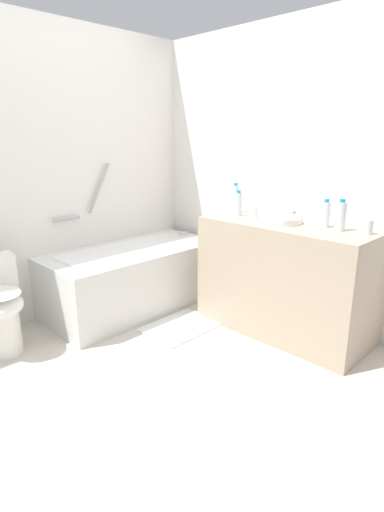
% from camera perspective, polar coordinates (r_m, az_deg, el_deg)
% --- Properties ---
extents(ground_plane, '(4.17, 4.17, 0.00)m').
position_cam_1_polar(ground_plane, '(2.73, -7.60, -16.98)').
color(ground_plane, beige).
extents(wall_back_tiled, '(3.57, 0.10, 2.38)m').
position_cam_1_polar(wall_back_tiled, '(3.51, -22.66, 10.19)').
color(wall_back_tiled, silver).
rests_on(wall_back_tiled, ground_plane).
extents(wall_right_mirror, '(0.10, 3.08, 2.38)m').
position_cam_1_polar(wall_right_mirror, '(3.52, 13.47, 11.00)').
color(wall_right_mirror, silver).
rests_on(wall_right_mirror, ground_plane).
extents(bathtub, '(1.57, 0.73, 1.27)m').
position_cam_1_polar(bathtub, '(3.70, -8.09, -2.73)').
color(bathtub, silver).
rests_on(bathtub, ground_plane).
extents(vanity_counter, '(0.61, 1.32, 0.88)m').
position_cam_1_polar(vanity_counter, '(3.25, 12.98, -3.01)').
color(vanity_counter, tan).
rests_on(vanity_counter, ground_plane).
extents(sink_basin, '(0.32, 0.32, 0.05)m').
position_cam_1_polar(sink_basin, '(3.13, 12.20, 5.02)').
color(sink_basin, white).
rests_on(sink_basin, vanity_counter).
extents(sink_faucet, '(0.12, 0.15, 0.07)m').
position_cam_1_polar(sink_faucet, '(3.29, 14.02, 5.59)').
color(sink_faucet, silver).
rests_on(sink_faucet, vanity_counter).
extents(water_bottle_0, '(0.06, 0.06, 0.25)m').
position_cam_1_polar(water_bottle_0, '(3.47, 6.09, 7.96)').
color(water_bottle_0, silver).
rests_on(water_bottle_0, vanity_counter).
extents(water_bottle_1, '(0.06, 0.06, 0.20)m').
position_cam_1_polar(water_bottle_1, '(3.03, 18.20, 5.57)').
color(water_bottle_1, silver).
rests_on(water_bottle_1, vanity_counter).
extents(water_bottle_2, '(0.07, 0.07, 0.22)m').
position_cam_1_polar(water_bottle_2, '(2.94, 20.12, 5.27)').
color(water_bottle_2, silver).
rests_on(water_bottle_2, vanity_counter).
extents(water_bottle_3, '(0.06, 0.06, 0.21)m').
position_cam_1_polar(water_bottle_3, '(3.33, 6.50, 7.24)').
color(water_bottle_3, silver).
rests_on(water_bottle_3, vanity_counter).
extents(drinking_glass_0, '(0.07, 0.07, 0.10)m').
position_cam_1_polar(drinking_glass_0, '(2.92, 23.35, 3.75)').
color(drinking_glass_0, white).
rests_on(drinking_glass_0, vanity_counter).
extents(drinking_glass_1, '(0.08, 0.08, 0.10)m').
position_cam_1_polar(drinking_glass_1, '(3.28, 8.59, 6.19)').
color(drinking_glass_1, white).
rests_on(drinking_glass_1, vanity_counter).
extents(bath_mat, '(0.59, 0.43, 0.01)m').
position_cam_1_polar(bath_mat, '(3.37, -1.59, -9.87)').
color(bath_mat, white).
rests_on(bath_mat, ground_plane).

